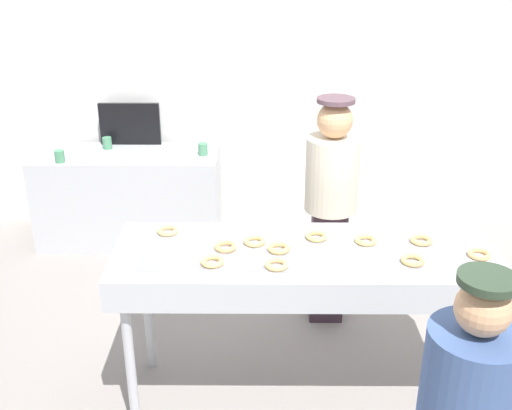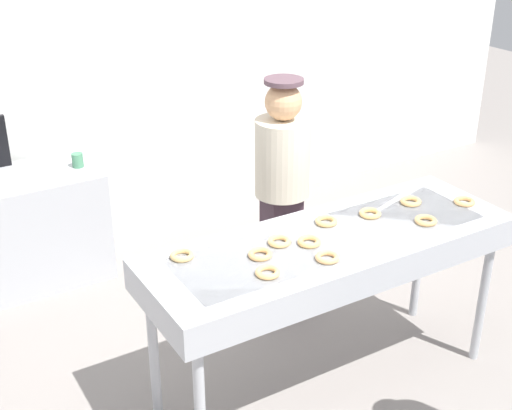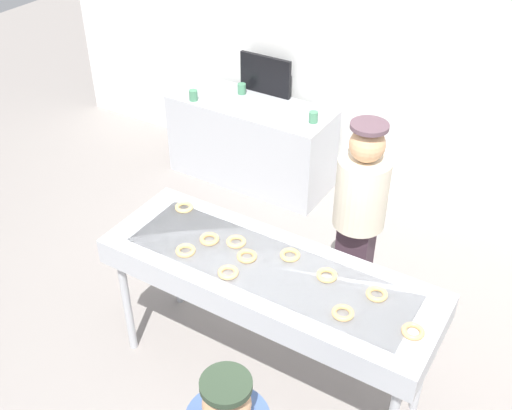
{
  "view_description": "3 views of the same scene",
  "coord_description": "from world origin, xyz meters",
  "views": [
    {
      "loc": [
        -0.26,
        -3.03,
        2.62
      ],
      "look_at": [
        -0.28,
        0.24,
        1.19
      ],
      "focal_mm": 43.05,
      "sensor_mm": 36.0,
      "label": 1
    },
    {
      "loc": [
        -2.09,
        -2.68,
        2.82
      ],
      "look_at": [
        -0.28,
        0.35,
        1.14
      ],
      "focal_mm": 48.92,
      "sensor_mm": 36.0,
      "label": 2
    },
    {
      "loc": [
        1.43,
        -2.48,
        3.51
      ],
      "look_at": [
        -0.3,
        0.35,
        1.16
      ],
      "focal_mm": 43.38,
      "sensor_mm": 36.0,
      "label": 3
    }
  ],
  "objects": [
    {
      "name": "glazed_donut_6",
      "position": [
        0.67,
        0.1,
        1.03
      ],
      "size": [
        0.14,
        0.14,
        0.03
      ],
      "primitive_type": "torus",
      "rotation": [
        0.0,
        0.0,
        1.49
      ],
      "color": "tan",
      "rests_on": "fryer_conveyor"
    },
    {
      "name": "glazed_donut_9",
      "position": [
        0.94,
        -0.06,
        1.03
      ],
      "size": [
        0.13,
        0.13,
        0.03
      ],
      "primitive_type": "torus",
      "rotation": [
        0.0,
        0.0,
        0.01
      ],
      "color": "#E7AB66",
      "rests_on": "fryer_conveyor"
    },
    {
      "name": "ground_plane",
      "position": [
        0.0,
        0.0,
        0.0
      ],
      "size": [
        16.0,
        16.0,
        0.0
      ],
      "primitive_type": "plane",
      "color": "gray"
    },
    {
      "name": "glazed_donut_4",
      "position": [
        -0.29,
        0.09,
        1.03
      ],
      "size": [
        0.17,
        0.17,
        0.03
      ],
      "primitive_type": "torus",
      "rotation": [
        0.0,
        0.0,
        1.03
      ],
      "color": "#E8B369",
      "rests_on": "fryer_conveyor"
    },
    {
      "name": "glazed_donut_7",
      "position": [
        0.56,
        -0.13,
        1.03
      ],
      "size": [
        0.17,
        0.17,
        0.03
      ],
      "primitive_type": "torus",
      "rotation": [
        0.0,
        0.0,
        0.99
      ],
      "color": "#DFA963",
      "rests_on": "fryer_conveyor"
    },
    {
      "name": "back_wall",
      "position": [
        0.0,
        2.59,
        1.44
      ],
      "size": [
        8.0,
        0.12,
        2.89
      ],
      "primitive_type": "cube",
      "color": "white",
      "rests_on": "ground"
    },
    {
      "name": "glazed_donut_10",
      "position": [
        0.35,
        0.1,
        1.03
      ],
      "size": [
        0.18,
        0.18,
        0.03
      ],
      "primitive_type": "torus",
      "rotation": [
        0.0,
        0.0,
        2.45
      ],
      "color": "#E8B365",
      "rests_on": "fryer_conveyor"
    },
    {
      "name": "paper_cup_1",
      "position": [
        -0.76,
        2.11,
        0.9
      ],
      "size": [
        0.08,
        0.08,
        0.1
      ],
      "primitive_type": "cylinder",
      "color": "#4C8C66",
      "rests_on": "prep_counter"
    },
    {
      "name": "glazed_donut_2",
      "position": [
        -0.45,
        0.02,
        1.03
      ],
      "size": [
        0.14,
        0.14,
        0.03
      ],
      "primitive_type": "torus",
      "rotation": [
        0.0,
        0.0,
        0.16
      ],
      "color": "#E4AA64",
      "rests_on": "fryer_conveyor"
    },
    {
      "name": "fryer_conveyor",
      "position": [
        0.0,
        0.0,
        0.92
      ],
      "size": [
        2.15,
        0.73,
        1.01
      ],
      "color": "#B7BABF",
      "rests_on": "ground"
    },
    {
      "name": "glazed_donut_0",
      "position": [
        -0.51,
        -0.15,
        1.03
      ],
      "size": [
        0.15,
        0.15,
        0.03
      ],
      "primitive_type": "torus",
      "rotation": [
        0.0,
        0.0,
        0.21
      ],
      "color": "#EDB469",
      "rests_on": "fryer_conveyor"
    },
    {
      "name": "glazed_donut_5",
      "position": [
        0.07,
        0.15,
        1.03
      ],
      "size": [
        0.18,
        0.18,
        0.03
      ],
      "primitive_type": "torus",
      "rotation": [
        0.0,
        0.0,
        0.8
      ],
      "color": "#DEAE64",
      "rests_on": "fryer_conveyor"
    },
    {
      "name": "glazed_donut_8",
      "position": [
        -0.15,
        0.0,
        1.03
      ],
      "size": [
        0.17,
        0.17,
        0.03
      ],
      "primitive_type": "torus",
      "rotation": [
        0.0,
        0.0,
        2.68
      ],
      "color": "#E3AE62",
      "rests_on": "fryer_conveyor"
    },
    {
      "name": "glazed_donut_1",
      "position": [
        -0.17,
        -0.19,
        1.03
      ],
      "size": [
        0.18,
        0.18,
        0.03
      ],
      "primitive_type": "torus",
      "rotation": [
        0.0,
        0.0,
        0.77
      ],
      "color": "#EAAF6A",
      "rests_on": "fryer_conveyor"
    },
    {
      "name": "worker_baker",
      "position": [
        0.23,
        0.86,
        0.97
      ],
      "size": [
        0.36,
        0.36,
        1.67
      ],
      "rotation": [
        0.0,
        0.0,
        2.98
      ],
      "color": "#382630",
      "rests_on": "ground"
    },
    {
      "name": "glazed_donut_3",
      "position": [
        -0.8,
        0.22,
        1.03
      ],
      "size": [
        0.17,
        0.17,
        0.03
      ],
      "primitive_type": "torus",
      "rotation": [
        0.0,
        0.0,
        1.09
      ],
      "color": "#E0B56D",
      "rests_on": "fryer_conveyor"
    }
  ]
}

